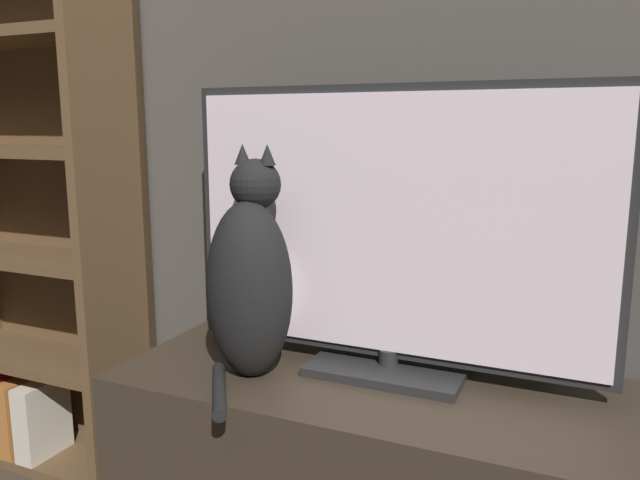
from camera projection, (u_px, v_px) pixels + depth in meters
name	position (u px, v px, depth m)	size (l,w,h in m)	color
wall_back	(446.00, 11.00, 1.44)	(4.80, 0.05, 2.60)	#47423D
tv	(391.00, 236.00, 1.36)	(0.95, 0.21, 0.64)	black
cat	(251.00, 281.00, 1.36)	(0.20, 0.32, 0.51)	black
bookshelf	(38.00, 229.00, 1.90)	(0.66, 0.28, 1.61)	brown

